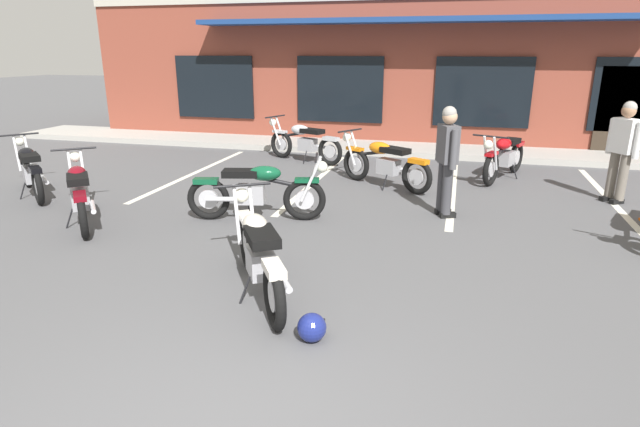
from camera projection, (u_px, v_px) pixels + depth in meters
ground_plane at (337, 257)px, 6.43m from camera, size 80.00×80.00×0.00m
sidewalk_kerb at (403, 148)px, 13.13m from camera, size 22.00×1.80×0.14m
brick_storefront_building at (420, 66)px, 16.04m from camera, size 18.12×7.29×3.93m
painted_stall_lines at (382, 185)px, 9.83m from camera, size 7.97×4.80×0.01m
motorcycle_foreground_classic at (258, 252)px, 5.32m from camera, size 1.37×1.85×0.98m
motorcycle_red_sportbike at (30, 169)px, 9.01m from camera, size 1.75×1.54×0.98m
motorcycle_silver_naked at (504, 156)px, 10.15m from camera, size 1.11×1.99×0.98m
motorcycle_blue_standard at (258, 190)px, 7.68m from camera, size 2.08×0.88×0.98m
motorcycle_green_cafe_racer at (80, 193)px, 7.55m from camera, size 1.56×1.73×0.98m
motorcycle_orange_scrambler at (304, 141)px, 11.77m from camera, size 1.99×1.11×0.98m
motorcycle_cream_vintage at (384, 162)px, 9.58m from camera, size 1.87×1.33×0.98m
person_in_black_shirt at (447, 155)px, 7.72m from camera, size 0.38×0.59×1.68m
person_in_shorts_foreground at (623, 146)px, 8.45m from camera, size 0.43×0.55×1.68m
helmet_on_pavement at (312, 327)px, 4.53m from camera, size 0.26×0.26×0.26m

